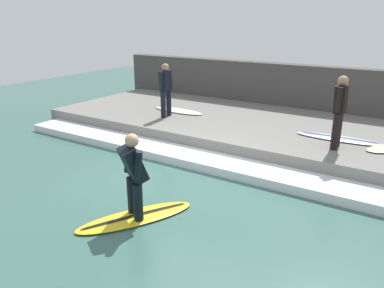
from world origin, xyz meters
The scene contains 10 objects.
ground_plane centered at (0.00, 0.00, 0.00)m, with size 28.00×28.00×0.00m, color #386056.
concrete_ledge centered at (3.75, 0.00, 0.22)m, with size 4.40×12.09×0.45m, color slate.
back_wall centered at (6.20, 0.00, 0.90)m, with size 0.50×12.69×1.80m, color #474442.
wave_foam_crest centered at (1.11, 0.00, 0.10)m, with size 0.88×11.48×0.19m, color silver.
surfboard_riding centered at (-1.62, -0.21, 0.03)m, with size 2.06×1.47×0.07m.
surfer_riding centered at (-1.62, -0.21, 0.86)m, with size 0.55×0.58×1.44m.
surfer_waiting_near centered at (2.60, -2.43, 1.35)m, with size 0.55×0.26×1.61m.
surfboard_waiting_near centered at (3.24, -2.39, 0.48)m, with size 0.54×2.05×0.07m.
surfer_waiting_far centered at (2.81, 2.41, 1.31)m, with size 0.53×0.26×1.54m.
surfboard_waiting_far centered at (3.51, 2.46, 0.48)m, with size 0.62×1.77×0.06m.
Camera 1 is at (-5.80, -4.00, 3.21)m, focal length 35.00 mm.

